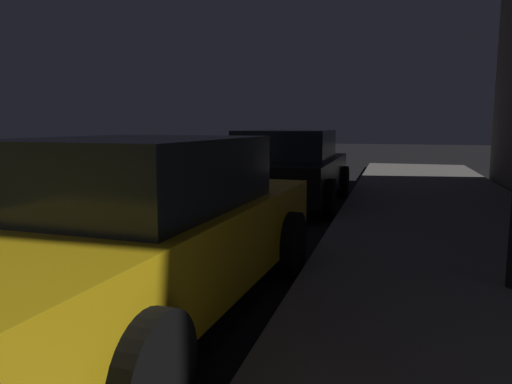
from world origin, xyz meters
The scene contains 2 objects.
car_yellow_cab centered at (2.85, 3.47, 0.70)m, with size 2.19×4.42×1.43m.
car_black centered at (2.85, 9.10, 0.70)m, with size 2.11×4.02×1.43m.
Camera 1 is at (4.80, 0.17, 1.53)m, focal length 33.28 mm.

